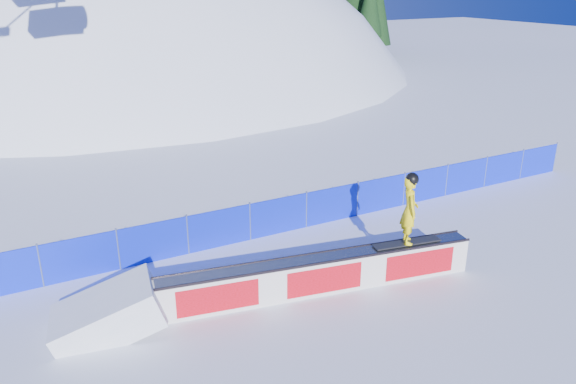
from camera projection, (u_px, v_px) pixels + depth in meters
ground at (422, 281)px, 15.09m from camera, size 160.00×160.00×0.00m
snow_hill at (126, 252)px, 56.09m from camera, size 64.00×64.00×64.00m
safety_fence at (332, 205)px, 18.58m from camera, size 22.05×0.05×1.30m
rail_box at (321, 274)px, 14.41m from camera, size 8.40×2.03×1.01m
snow_ramp at (110, 328)px, 13.04m from camera, size 2.79×2.01×1.59m
snowboarder at (410, 209)px, 14.60m from camera, size 1.93×0.80×1.99m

